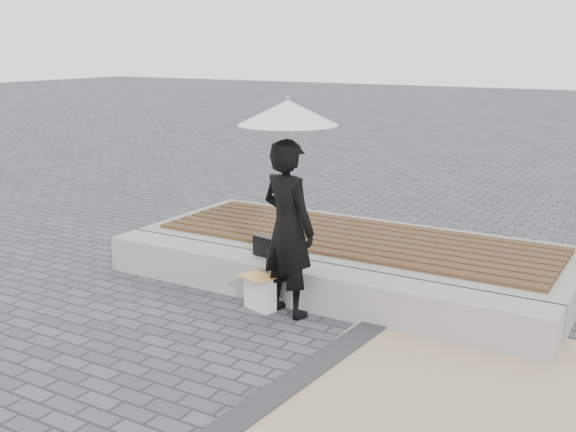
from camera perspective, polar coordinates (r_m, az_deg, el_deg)
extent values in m
plane|color=#4E4E53|center=(5.96, -6.31, -11.97)|extent=(80.00, 80.00, 0.00)
cube|color=#313134|center=(5.21, -2.88, -15.78)|extent=(0.61, 5.20, 0.04)
cube|color=gray|center=(7.12, 1.42, -5.72)|extent=(5.00, 0.45, 0.40)
cube|color=gray|center=(8.14, 5.56, -3.24)|extent=(5.00, 2.00, 0.40)
imported|color=black|center=(6.66, 0.00, -1.04)|extent=(0.73, 0.58, 1.75)
cylinder|color=#ABABAF|center=(6.54, 0.00, 3.44)|extent=(0.02, 0.02, 0.95)
cone|color=silver|center=(6.46, 0.00, 8.59)|extent=(0.95, 0.95, 0.23)
sphere|color=#ABABAF|center=(6.45, 0.00, 9.76)|extent=(0.03, 0.03, 0.03)
cube|color=black|center=(7.35, -1.78, -2.55)|extent=(0.33, 0.16, 0.22)
cube|color=white|center=(6.97, -2.34, -6.36)|extent=(0.37, 0.23, 0.36)
cube|color=#CA394E|center=(6.87, -2.58, -5.04)|extent=(0.40, 0.34, 0.01)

